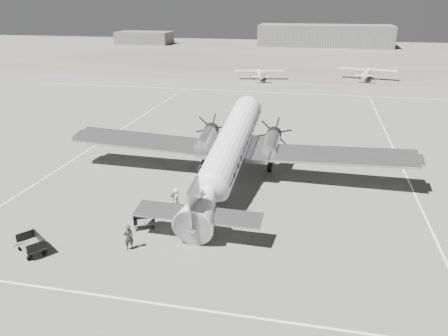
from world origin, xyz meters
TOP-DOWN VIEW (x-y plane):
  - ground at (0.00, 0.00)m, footprint 260.00×260.00m
  - taxi_line_near at (0.00, -14.00)m, footprint 60.00×0.15m
  - taxi_line_right at (12.00, 0.00)m, footprint 0.15×80.00m
  - taxi_line_left at (-18.00, 10.00)m, footprint 0.15×60.00m
  - taxi_line_horizon at (0.00, 40.00)m, footprint 90.00×0.15m
  - grass_infield at (0.00, 95.00)m, footprint 260.00×90.00m
  - hangar_main at (5.00, 120.00)m, footprint 42.00×14.00m
  - shed_secondary at (-55.00, 115.00)m, footprint 18.00×10.00m
  - dc3_airliner at (-2.45, 1.41)m, footprint 30.10×21.26m
  - light_plane_left at (-6.77, 51.62)m, footprint 10.75×9.34m
  - light_plane_right at (12.87, 56.03)m, footprint 12.07×10.47m
  - baggage_cart_near at (-6.51, -6.80)m, footprint 1.77×1.58m
  - baggage_cart_far at (-11.84, -11.13)m, footprint 2.32×2.19m
  - ground_crew at (-6.39, -9.50)m, footprint 0.70×0.67m
  - ramp_agent at (-5.35, -4.08)m, footprint 0.72×0.84m
  - passenger at (-5.33, -3.56)m, footprint 0.75×0.88m

SIDE VIEW (x-z plane):
  - ground at x=0.00m, z-range 0.00..0.00m
  - grass_infield at x=0.00m, z-range 0.00..0.01m
  - taxi_line_near at x=0.00m, z-range 0.00..0.01m
  - taxi_line_right at x=12.00m, z-range 0.00..0.01m
  - taxi_line_left at x=-18.00m, z-range 0.00..0.01m
  - taxi_line_horizon at x=0.00m, z-range 0.00..0.01m
  - baggage_cart_near at x=-6.51m, z-range 0.00..0.83m
  - baggage_cart_far at x=-11.84m, z-range 0.00..1.07m
  - passenger at x=-5.33m, z-range 0.00..1.53m
  - ramp_agent at x=-5.35m, z-range 0.00..1.53m
  - ground_crew at x=-6.39m, z-range 0.00..1.61m
  - light_plane_left at x=-6.77m, z-range 0.00..1.96m
  - light_plane_right at x=12.87m, z-range 0.00..2.21m
  - shed_secondary at x=-55.00m, z-range 0.00..4.00m
  - dc3_airliner at x=-2.45m, z-range 0.00..5.64m
  - hangar_main at x=5.00m, z-range 0.00..6.60m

